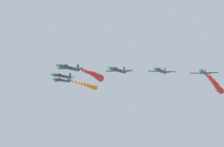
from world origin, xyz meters
The scene contains 9 objects.
airplane_lead centered at (5.70, 16.99, 78.85)m, with size 9.56×10.35×2.35m.
smoke_trail_lead centered at (7.83, -2.33, 78.29)m, with size 5.13×18.06×2.92m.
airplane_left_inner centered at (-5.86, 6.11, 78.63)m, with size 9.57×10.35×2.34m.
airplane_right_inner centered at (17.77, 6.30, 78.10)m, with size 9.55×10.35×2.52m.
airplane_left_outer centered at (-16.85, -4.35, 78.93)m, with size 9.55×10.35×2.48m.
airplane_right_outer centered at (28.59, -5.85, 78.24)m, with size 9.57×10.35×2.33m.
smoke_trail_right_outer centered at (27.93, -26.15, 77.10)m, with size 2.98×18.88×3.50m.
airplane_trailing centered at (-28.75, -16.16, 79.00)m, with size 9.57×10.35×2.33m.
smoke_trail_trailing centered at (-30.33, -36.73, 75.50)m, with size 4.54×20.04×6.96m.
Camera 1 is at (-44.61, 77.44, 66.71)m, focal length 40.06 mm.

